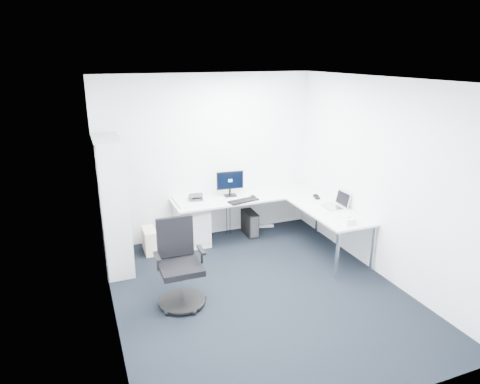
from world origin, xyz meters
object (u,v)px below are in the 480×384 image
object	(u,v)px
bookshelf	(112,205)
task_chair	(180,265)
monitor	(230,184)
laptop	(332,200)
l_desk	(255,223)

from	to	relation	value
bookshelf	task_chair	distance (m)	1.55
bookshelf	task_chair	world-z (taller)	bookshelf
monitor	task_chair	bearing A→B (deg)	-122.12
monitor	laptop	distance (m)	1.66
monitor	laptop	xyz separation A→B (m)	(1.25, -1.10, -0.10)
l_desk	bookshelf	xyz separation A→B (m)	(-2.17, 0.05, 0.59)
task_chair	laptop	size ratio (longest dim) A/B	3.17
bookshelf	monitor	xyz separation A→B (m)	(1.91, 0.39, -0.01)
task_chair	monitor	xyz separation A→B (m)	(1.29, 1.75, 0.40)
bookshelf	monitor	bearing A→B (deg)	11.59
l_desk	monitor	bearing A→B (deg)	120.77
task_chair	l_desk	bearing A→B (deg)	40.81
task_chair	bookshelf	bearing A→B (deg)	115.48
laptop	task_chair	bearing A→B (deg)	-165.30
monitor	laptop	bearing A→B (deg)	-37.08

